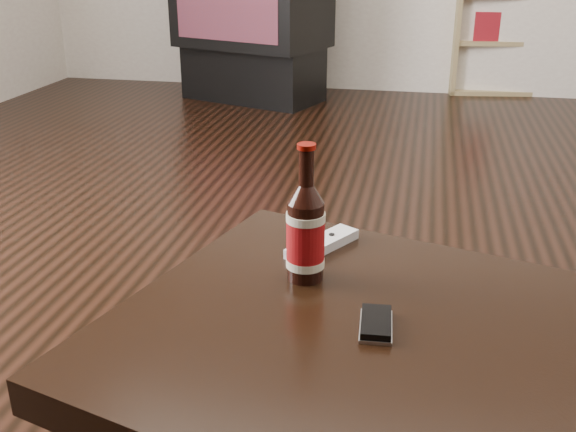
% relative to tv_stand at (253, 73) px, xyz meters
% --- Properties ---
extents(floor, '(5.00, 6.00, 0.01)m').
position_rel_tv_stand_xyz_m(floor, '(0.92, -2.55, -0.18)').
color(floor, black).
rests_on(floor, ground).
extents(tv_stand, '(0.95, 0.69, 0.34)m').
position_rel_tv_stand_xyz_m(tv_stand, '(0.00, 0.00, 0.00)').
color(tv_stand, black).
rests_on(tv_stand, floor).
extents(coffee_table, '(1.31, 0.98, 0.44)m').
position_rel_tv_stand_xyz_m(coffee_table, '(1.25, -3.44, 0.21)').
color(coffee_table, black).
rests_on(coffee_table, floor).
extents(beer_bottle, '(0.08, 0.08, 0.24)m').
position_rel_tv_stand_xyz_m(beer_bottle, '(0.93, -3.25, 0.35)').
color(beer_bottle, black).
rests_on(beer_bottle, coffee_table).
extents(phone, '(0.05, 0.10, 0.02)m').
position_rel_tv_stand_xyz_m(phone, '(1.06, -3.39, 0.27)').
color(phone, '#ADADB0').
rests_on(phone, coffee_table).
extents(remote, '(0.12, 0.17, 0.02)m').
position_rel_tv_stand_xyz_m(remote, '(0.94, -3.12, 0.28)').
color(remote, silver).
rests_on(remote, coffee_table).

